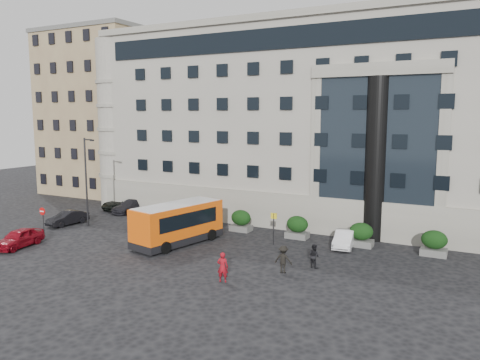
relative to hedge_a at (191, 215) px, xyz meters
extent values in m
plane|color=black|center=(4.00, -7.80, -0.93)|extent=(120.00, 120.00, 0.00)
cube|color=gray|center=(10.00, 14.20, 8.07)|extent=(44.00, 24.00, 18.00)
cylinder|color=black|center=(16.00, 2.50, 5.57)|extent=(1.80, 1.80, 13.00)
cube|color=#8B7150|center=(-20.00, 12.20, 9.07)|extent=(14.00, 14.00, 20.00)
cube|color=brown|center=(-23.00, 30.20, 10.07)|extent=(13.00, 13.00, 22.00)
cube|color=#5A5A57|center=(0.00, 0.00, -0.68)|extent=(1.80, 1.20, 0.50)
ellipsoid|color=black|center=(0.00, 0.00, 0.24)|extent=(1.80, 1.26, 1.34)
cube|color=#5A5A57|center=(5.20, 0.00, -0.68)|extent=(1.80, 1.20, 0.50)
ellipsoid|color=black|center=(5.20, 0.00, 0.24)|extent=(1.80, 1.26, 1.34)
cube|color=#5A5A57|center=(10.40, 0.00, -0.68)|extent=(1.80, 1.20, 0.50)
ellipsoid|color=black|center=(10.40, 0.00, 0.24)|extent=(1.80, 1.26, 1.34)
cube|color=#5A5A57|center=(15.60, 0.00, -0.68)|extent=(1.80, 1.20, 0.50)
ellipsoid|color=black|center=(15.60, 0.00, 0.24)|extent=(1.80, 1.26, 1.34)
cube|color=#5A5A57|center=(20.80, 0.00, -0.68)|extent=(1.80, 1.20, 0.50)
ellipsoid|color=black|center=(20.80, 0.00, 0.24)|extent=(1.80, 1.26, 1.34)
cylinder|color=#262628|center=(-8.00, -4.80, 3.07)|extent=(0.16, 0.16, 8.00)
cylinder|color=#262628|center=(-7.55, -4.80, 6.92)|extent=(0.90, 0.12, 0.12)
cube|color=black|center=(-7.10, -4.80, 6.87)|extent=(0.35, 0.18, 0.14)
cylinder|color=#262628|center=(9.50, -2.80, 0.32)|extent=(0.08, 0.08, 2.50)
cube|color=yellow|center=(9.50, -2.80, 1.37)|extent=(0.50, 0.06, 0.45)
cylinder|color=#262628|center=(-9.00, -8.80, 0.17)|extent=(0.08, 0.08, 2.20)
cylinder|color=red|center=(-9.00, -8.86, 1.07)|extent=(0.64, 0.05, 0.64)
cube|color=white|center=(-9.00, -8.90, 1.07)|extent=(0.45, 0.04, 0.10)
cube|color=#EE570B|center=(2.72, -5.94, 0.91)|extent=(4.15, 7.95, 2.58)
cube|color=black|center=(2.72, -5.94, -0.48)|extent=(4.20, 7.99, 0.55)
cube|color=black|center=(2.72, -5.94, 1.18)|extent=(3.86, 6.33, 1.13)
cube|color=silver|center=(2.72, -5.94, 2.16)|extent=(3.95, 7.55, 0.18)
cylinder|color=black|center=(0.93, -8.02, -0.48)|extent=(0.47, 0.94, 0.90)
cylinder|color=black|center=(3.47, -8.58, -0.48)|extent=(0.47, 0.94, 0.90)
cylinder|color=black|center=(1.97, -3.29, -0.48)|extent=(0.47, 0.94, 0.90)
cylinder|color=black|center=(4.50, -3.85, -0.48)|extent=(0.47, 0.94, 0.90)
cube|color=maroon|center=(-7.80, 7.70, 0.77)|extent=(3.21, 4.35, 2.74)
cube|color=maroon|center=(-8.32, 4.90, 0.33)|extent=(2.69, 2.17, 1.86)
cube|color=black|center=(-8.46, 4.15, 0.72)|extent=(2.07, 0.50, 0.88)
cylinder|color=black|center=(-9.49, 5.23, -0.47)|extent=(0.45, 0.96, 0.92)
cylinder|color=black|center=(-7.12, 4.79, -0.47)|extent=(0.45, 0.96, 0.92)
cylinder|color=black|center=(-8.82, 8.79, -0.47)|extent=(0.45, 0.96, 0.92)
cylinder|color=black|center=(-6.45, 8.35, -0.47)|extent=(0.45, 0.96, 0.92)
imported|color=maroon|center=(-7.50, -12.33, -0.22)|extent=(2.31, 4.36, 1.41)
imported|color=black|center=(-9.96, -5.37, -0.29)|extent=(1.76, 3.99, 1.27)
imported|color=black|center=(-8.51, 1.74, -0.25)|extent=(2.46, 4.87, 1.36)
imported|color=black|center=(-10.54, 2.50, -0.28)|extent=(2.35, 4.75, 1.30)
imported|color=white|center=(14.52, -0.80, -0.29)|extent=(1.83, 4.00, 1.27)
imported|color=maroon|center=(10.01, -11.67, -0.01)|extent=(0.77, 0.61, 1.85)
imported|color=black|center=(14.03, -6.56, -0.13)|extent=(0.96, 0.87, 1.60)
imported|color=black|center=(12.63, -8.45, -0.04)|extent=(1.19, 0.73, 1.78)
camera|label=1|loc=(23.50, -35.26, 9.08)|focal=35.00mm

